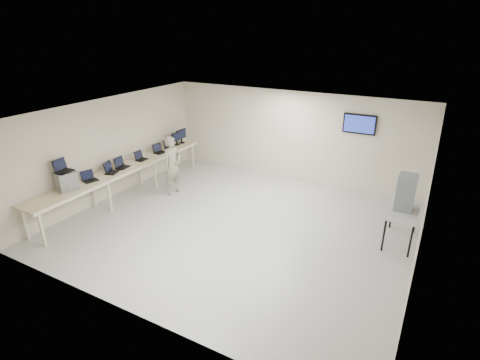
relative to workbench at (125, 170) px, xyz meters
The scene contains 15 objects.
room 3.67m from the workbench, ahead, with size 8.01×7.01×2.81m.
workbench is the anchor object (origin of this frame).
equipment_box 1.83m from the workbench, 92.00° to the right, with size 0.38×0.44×0.46m, color gray.
laptop_on_box 1.90m from the workbench, 93.89° to the right, with size 0.36×0.42×0.30m.
laptop_0 1.16m from the workbench, 92.94° to the right, with size 0.37×0.40×0.27m.
laptop_1 0.50m from the workbench, 93.70° to the right, with size 0.41×0.44×0.29m.
laptop_2 0.17m from the workbench, 143.37° to the right, with size 0.33×0.39×0.29m.
laptop_3 0.71m from the workbench, 93.36° to the left, with size 0.28×0.34×0.26m.
laptop_4 1.49m from the workbench, 89.99° to the left, with size 0.33×0.38×0.28m.
laptop_5 2.01m from the workbench, 91.91° to the left, with size 0.39×0.41×0.27m.
monitor_near 2.44m from the workbench, 90.27° to the left, with size 0.19×0.44×0.43m.
monitor_far 2.69m from the workbench, 90.24° to the left, with size 0.21×0.47×0.46m.
soldier 1.33m from the workbench, 39.36° to the left, with size 0.63×0.41×1.72m, color #5C5E45.
side_table 7.28m from the workbench, ahead, with size 0.63×1.36×0.82m.
storage_bins 7.27m from the workbench, ahead, with size 0.38×0.43×0.81m.
Camera 1 is at (3.96, -7.05, 4.57)m, focal length 28.00 mm.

